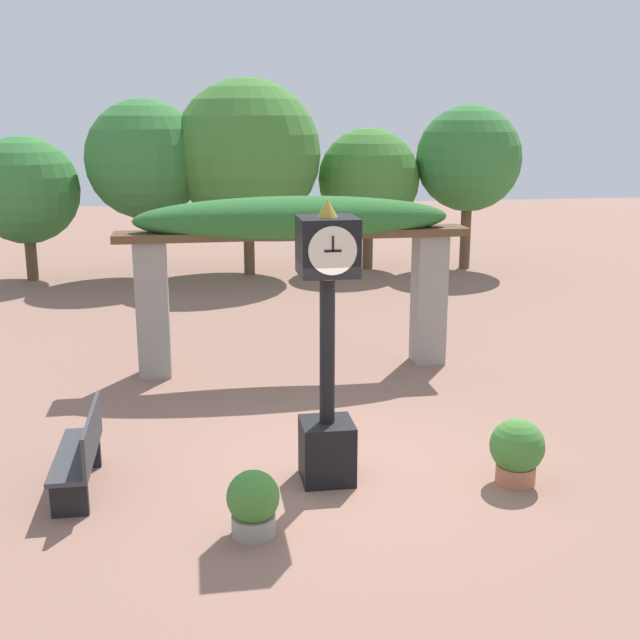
% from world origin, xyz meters
% --- Properties ---
extents(ground_plane, '(60.00, 60.00, 0.00)m').
position_xyz_m(ground_plane, '(0.00, 0.00, 0.00)').
color(ground_plane, '#8E6656').
extents(pedestal_clock, '(0.61, 0.66, 3.17)m').
position_xyz_m(pedestal_clock, '(-0.18, -0.21, 1.56)').
color(pedestal_clock, black).
rests_on(pedestal_clock, ground).
extents(pergola, '(5.58, 1.10, 2.81)m').
position_xyz_m(pergola, '(0.00, 3.99, 2.16)').
color(pergola, gray).
rests_on(pergola, ground).
extents(potted_plant_near_left, '(0.52, 0.52, 0.66)m').
position_xyz_m(potted_plant_near_left, '(-1.10, -1.32, 0.34)').
color(potted_plant_near_left, gray).
rests_on(potted_plant_near_left, ground).
extents(potted_plant_near_right, '(0.61, 0.61, 0.75)m').
position_xyz_m(potted_plant_near_right, '(1.90, -0.64, 0.39)').
color(potted_plant_near_right, '#B26B4C').
rests_on(potted_plant_near_right, ground).
extents(park_bench, '(0.42, 1.50, 0.89)m').
position_xyz_m(park_bench, '(-2.87, -0.05, 0.43)').
color(park_bench, '#38383D').
rests_on(park_bench, ground).
extents(tree_line, '(14.07, 3.75, 4.98)m').
position_xyz_m(tree_line, '(0.02, 12.34, 2.84)').
color(tree_line, brown).
rests_on(tree_line, ground).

